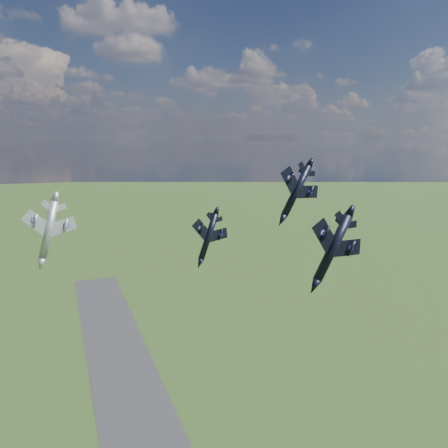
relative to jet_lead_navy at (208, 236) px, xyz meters
name	(u,v)px	position (x,y,z in m)	size (l,w,h in m)	color
jet_lead_navy	(208,236)	(0.00, 0.00, 0.00)	(9.28, 12.94, 2.68)	black
jet_right_navy	(333,248)	(11.10, -26.14, 2.82)	(10.80, 15.06, 3.12)	black
jet_high_navy	(297,191)	(19.84, -0.06, 8.33)	(11.67, 16.27, 3.37)	black
jet_left_silver	(48,230)	(-29.42, -4.44, 4.45)	(9.56, 13.34, 2.76)	#9FA0A9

